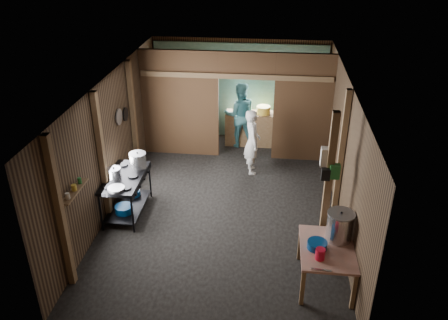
# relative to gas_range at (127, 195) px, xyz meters

# --- Properties ---
(floor) EXTENTS (4.50, 7.00, 0.00)m
(floor) POSITION_rel_gas_range_xyz_m (1.88, 0.56, -0.41)
(floor) COLOR #292727
(floor) RESTS_ON ground
(ceiling) EXTENTS (4.50, 7.00, 0.00)m
(ceiling) POSITION_rel_gas_range_xyz_m (1.88, 0.56, 2.19)
(ceiling) COLOR #2B2A28
(ceiling) RESTS_ON ground
(wall_back) EXTENTS (4.50, 0.00, 2.60)m
(wall_back) POSITION_rel_gas_range_xyz_m (1.88, 4.06, 0.89)
(wall_back) COLOR brown
(wall_back) RESTS_ON ground
(wall_front) EXTENTS (4.50, 0.00, 2.60)m
(wall_front) POSITION_rel_gas_range_xyz_m (1.88, -2.94, 0.89)
(wall_front) COLOR brown
(wall_front) RESTS_ON ground
(wall_left) EXTENTS (0.00, 7.00, 2.60)m
(wall_left) POSITION_rel_gas_range_xyz_m (-0.37, 0.56, 0.89)
(wall_left) COLOR brown
(wall_left) RESTS_ON ground
(wall_right) EXTENTS (0.00, 7.00, 2.60)m
(wall_right) POSITION_rel_gas_range_xyz_m (4.13, 0.56, 0.89)
(wall_right) COLOR brown
(wall_right) RESTS_ON ground
(partition_left) EXTENTS (1.85, 0.10, 2.60)m
(partition_left) POSITION_rel_gas_range_xyz_m (0.55, 2.76, 0.89)
(partition_left) COLOR #54381F
(partition_left) RESTS_ON floor
(partition_right) EXTENTS (1.35, 0.10, 2.60)m
(partition_right) POSITION_rel_gas_range_xyz_m (3.46, 2.76, 0.89)
(partition_right) COLOR #54381F
(partition_right) RESTS_ON floor
(partition_header) EXTENTS (1.30, 0.10, 0.60)m
(partition_header) POSITION_rel_gas_range_xyz_m (2.13, 2.76, 1.89)
(partition_header) COLOR #54381F
(partition_header) RESTS_ON wall_back
(turquoise_panel) EXTENTS (4.40, 0.06, 2.50)m
(turquoise_panel) POSITION_rel_gas_range_xyz_m (1.88, 4.00, 0.84)
(turquoise_panel) COLOR #6B9A94
(turquoise_panel) RESTS_ON wall_back
(back_counter) EXTENTS (1.20, 0.50, 0.85)m
(back_counter) POSITION_rel_gas_range_xyz_m (2.18, 3.51, 0.01)
(back_counter) COLOR #7E6345
(back_counter) RESTS_ON floor
(wall_clock) EXTENTS (0.20, 0.03, 0.20)m
(wall_clock) POSITION_rel_gas_range_xyz_m (2.13, 3.96, 1.49)
(wall_clock) COLOR beige
(wall_clock) RESTS_ON wall_back
(post_left_a) EXTENTS (0.10, 0.12, 2.60)m
(post_left_a) POSITION_rel_gas_range_xyz_m (-0.30, -2.04, 0.89)
(post_left_a) COLOR #7E6345
(post_left_a) RESTS_ON floor
(post_left_b) EXTENTS (0.10, 0.12, 2.60)m
(post_left_b) POSITION_rel_gas_range_xyz_m (-0.30, -0.24, 0.89)
(post_left_b) COLOR #7E6345
(post_left_b) RESTS_ON floor
(post_left_c) EXTENTS (0.10, 0.12, 2.60)m
(post_left_c) POSITION_rel_gas_range_xyz_m (-0.30, 1.76, 0.89)
(post_left_c) COLOR #7E6345
(post_left_c) RESTS_ON floor
(post_right) EXTENTS (0.10, 0.12, 2.60)m
(post_right) POSITION_rel_gas_range_xyz_m (4.06, 0.36, 0.89)
(post_right) COLOR #7E6345
(post_right) RESTS_ON floor
(post_free) EXTENTS (0.12, 0.12, 2.60)m
(post_free) POSITION_rel_gas_range_xyz_m (3.73, -0.74, 0.89)
(post_free) COLOR #7E6345
(post_free) RESTS_ON floor
(cross_beam) EXTENTS (4.40, 0.12, 0.12)m
(cross_beam) POSITION_rel_gas_range_xyz_m (1.88, 2.71, 1.64)
(cross_beam) COLOR #7E6345
(cross_beam) RESTS_ON wall_left
(pan_lid_big) EXTENTS (0.03, 0.34, 0.34)m
(pan_lid_big) POSITION_rel_gas_range_xyz_m (-0.33, 0.96, 1.24)
(pan_lid_big) COLOR gray
(pan_lid_big) RESTS_ON wall_left
(pan_lid_small) EXTENTS (0.03, 0.30, 0.30)m
(pan_lid_small) POSITION_rel_gas_range_xyz_m (-0.33, 1.36, 1.14)
(pan_lid_small) COLOR black
(pan_lid_small) RESTS_ON wall_left
(wall_shelf) EXTENTS (0.14, 0.80, 0.03)m
(wall_shelf) POSITION_rel_gas_range_xyz_m (-0.27, -1.54, 0.99)
(wall_shelf) COLOR #7E6345
(wall_shelf) RESTS_ON wall_left
(jar_white) EXTENTS (0.07, 0.07, 0.10)m
(jar_white) POSITION_rel_gas_range_xyz_m (-0.27, -1.79, 1.05)
(jar_white) COLOR beige
(jar_white) RESTS_ON wall_shelf
(jar_yellow) EXTENTS (0.08, 0.08, 0.10)m
(jar_yellow) POSITION_rel_gas_range_xyz_m (-0.27, -1.54, 1.05)
(jar_yellow) COLOR yellow
(jar_yellow) RESTS_ON wall_shelf
(jar_green) EXTENTS (0.06, 0.06, 0.10)m
(jar_green) POSITION_rel_gas_range_xyz_m (-0.27, -1.32, 1.05)
(jar_green) COLOR #257732
(jar_green) RESTS_ON wall_shelf
(bag_white) EXTENTS (0.22, 0.15, 0.32)m
(bag_white) POSITION_rel_gas_range_xyz_m (3.68, -0.66, 1.37)
(bag_white) COLOR beige
(bag_white) RESTS_ON post_free
(bag_green) EXTENTS (0.16, 0.12, 0.24)m
(bag_green) POSITION_rel_gas_range_xyz_m (3.80, -0.80, 1.19)
(bag_green) COLOR #257732
(bag_green) RESTS_ON post_free
(bag_black) EXTENTS (0.14, 0.10, 0.20)m
(bag_black) POSITION_rel_gas_range_xyz_m (3.66, -0.82, 1.14)
(bag_black) COLOR black
(bag_black) RESTS_ON post_free
(gas_range) EXTENTS (0.72, 1.39, 0.82)m
(gas_range) POSITION_rel_gas_range_xyz_m (0.00, 0.00, 0.00)
(gas_range) COLOR black
(gas_range) RESTS_ON floor
(prep_table) EXTENTS (0.83, 1.15, 0.68)m
(prep_table) POSITION_rel_gas_range_xyz_m (3.71, -1.60, -0.07)
(prep_table) COLOR tan
(prep_table) RESTS_ON floor
(stove_pot_large) EXTENTS (0.40, 0.40, 0.34)m
(stove_pot_large) POSITION_rel_gas_range_xyz_m (0.17, 0.37, 0.56)
(stove_pot_large) COLOR silver
(stove_pot_large) RESTS_ON gas_range
(stove_pot_med) EXTENTS (0.28, 0.28, 0.23)m
(stove_pot_med) POSITION_rel_gas_range_xyz_m (-0.17, -0.08, 0.51)
(stove_pot_med) COLOR silver
(stove_pot_med) RESTS_ON gas_range
(frying_pan) EXTENTS (0.50, 0.61, 0.07)m
(frying_pan) POSITION_rel_gas_range_xyz_m (0.00, -0.51, 0.44)
(frying_pan) COLOR gray
(frying_pan) RESTS_ON gas_range
(blue_tub_front) EXTENTS (0.34, 0.34, 0.14)m
(blue_tub_front) POSITION_rel_gas_range_xyz_m (0.00, -0.24, -0.18)
(blue_tub_front) COLOR navy
(blue_tub_front) RESTS_ON gas_range
(blue_tub_back) EXTENTS (0.28, 0.28, 0.11)m
(blue_tub_back) POSITION_rel_gas_range_xyz_m (0.00, 0.39, -0.19)
(blue_tub_back) COLOR navy
(blue_tub_back) RESTS_ON gas_range
(stock_pot) EXTENTS (0.52, 0.52, 0.50)m
(stock_pot) POSITION_rel_gas_range_xyz_m (3.90, -1.34, 0.50)
(stock_pot) COLOR silver
(stock_pot) RESTS_ON prep_table
(wash_basin) EXTENTS (0.34, 0.34, 0.12)m
(wash_basin) POSITION_rel_gas_range_xyz_m (3.55, -1.62, 0.32)
(wash_basin) COLOR navy
(wash_basin) RESTS_ON prep_table
(pink_bucket) EXTENTS (0.17, 0.17, 0.18)m
(pink_bucket) POSITION_rel_gas_range_xyz_m (3.57, -1.87, 0.35)
(pink_bucket) COLOR red
(pink_bucket) RESTS_ON prep_table
(knife) EXTENTS (0.30, 0.06, 0.01)m
(knife) POSITION_rel_gas_range_xyz_m (3.58, -2.13, 0.27)
(knife) COLOR silver
(knife) RESTS_ON prep_table
(yellow_tub) EXTENTS (0.35, 0.35, 0.19)m
(yellow_tub) POSITION_rel_gas_range_xyz_m (2.53, 3.51, 0.54)
(yellow_tub) COLOR yellow
(yellow_tub) RESTS_ON back_counter
(red_cup) EXTENTS (0.12, 0.12, 0.15)m
(red_cup) POSITION_rel_gas_range_xyz_m (1.84, 3.51, 0.51)
(red_cup) COLOR #B63C08
(red_cup) RESTS_ON back_counter
(cook) EXTENTS (0.47, 0.61, 1.52)m
(cook) POSITION_rel_gas_range_xyz_m (2.34, 1.98, 0.35)
(cook) COLOR white
(cook) RESTS_ON floor
(worker_back) EXTENTS (0.89, 0.74, 1.67)m
(worker_back) POSITION_rel_gas_range_xyz_m (1.94, 3.39, 0.42)
(worker_back) COLOR teal
(worker_back) RESTS_ON floor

